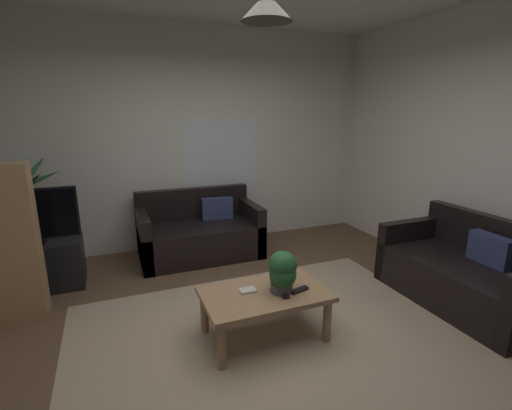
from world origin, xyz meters
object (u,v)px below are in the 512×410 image
couch_right_side (466,276)px  remote_on_table_1 (283,293)px  potted_palm_corner (23,220)px  tv_stand (36,266)px  coffee_table (265,299)px  potted_plant_on_table (282,271)px  book_on_table_0 (248,291)px  tv (28,216)px  remote_on_table_0 (300,290)px  couch_under_window (200,235)px  pendant_lamp (267,7)px

couch_right_side → remote_on_table_1: size_ratio=9.31×
potted_palm_corner → tv_stand: bearing=-72.3°
coffee_table → potted_plant_on_table: 0.28m
couch_right_side → book_on_table_0: 2.16m
remote_on_table_1 → tv: size_ratio=0.17×
coffee_table → potted_palm_corner: size_ratio=0.74×
remote_on_table_0 → tv_stand: size_ratio=0.18×
coffee_table → tv_stand: (-1.86, 1.65, -0.09)m
coffee_table → potted_plant_on_table: bearing=-23.5°
remote_on_table_1 → remote_on_table_0: bearing=9.2°
coffee_table → potted_palm_corner: potted_palm_corner is taller
book_on_table_0 → tv: 2.37m
book_on_table_0 → remote_on_table_0: (0.39, -0.15, 0.00)m
coffee_table → remote_on_table_0: 0.29m
couch_right_side → potted_palm_corner: 4.65m
remote_on_table_0 → potted_plant_on_table: size_ratio=0.46×
tv → couch_under_window: bearing=9.4°
couch_right_side → remote_on_table_0: size_ratio=9.31×
couch_under_window → potted_plant_on_table: bearing=-84.3°
remote_on_table_1 → tv_stand: size_ratio=0.18×
remote_on_table_1 → pendant_lamp: size_ratio=0.33×
couch_right_side → coffee_table: couch_right_side is taller
pendant_lamp → remote_on_table_1: bearing=-38.7°
book_on_table_0 → pendant_lamp: size_ratio=0.26×
tv → couch_right_side: bearing=-25.4°
remote_on_table_0 → tv_stand: bearing=-144.7°
couch_under_window → tv_stand: (-1.79, -0.28, -0.03)m
remote_on_table_0 → tv: (-2.12, 1.72, 0.38)m
potted_plant_on_table → tv: tv is taller
potted_plant_on_table → tv_stand: size_ratio=0.38×
couch_right_side → remote_on_table_0: (-1.75, 0.11, 0.14)m
couch_under_window → remote_on_table_1: (0.19, -2.02, 0.14)m
coffee_table → potted_plant_on_table: potted_plant_on_table is taller
potted_plant_on_table → pendant_lamp: 1.90m
book_on_table_0 → remote_on_table_0: remote_on_table_0 is taller
tv_stand → pendant_lamp: pendant_lamp is taller
remote_on_table_1 → couch_under_window: bearing=104.2°
book_on_table_0 → remote_on_table_1: (0.25, -0.15, 0.00)m
book_on_table_0 → potted_palm_corner: bearing=132.4°
remote_on_table_0 → potted_palm_corner: potted_palm_corner is taller
book_on_table_0 → remote_on_table_0: size_ratio=0.80×
remote_on_table_1 → pendant_lamp: 2.07m
couch_right_side → remote_on_table_0: couch_right_side is taller
remote_on_table_0 → pendant_lamp: pendant_lamp is taller
remote_on_table_0 → potted_plant_on_table: 0.22m
coffee_table → remote_on_table_1: (0.12, -0.10, 0.08)m
remote_on_table_0 → tv: 2.76m
coffee_table → book_on_table_0: size_ratio=7.80×
tv_stand → potted_palm_corner: (-0.14, 0.45, 0.39)m
book_on_table_0 → potted_palm_corner: 2.79m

